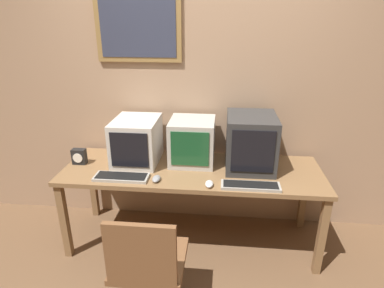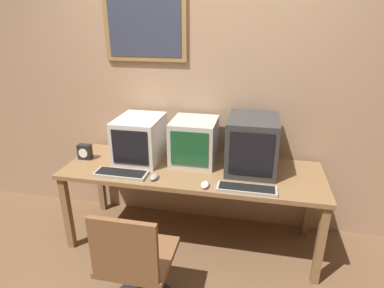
{
  "view_description": "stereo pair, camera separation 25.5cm",
  "coord_description": "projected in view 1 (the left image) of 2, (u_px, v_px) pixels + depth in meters",
  "views": [
    {
      "loc": [
        0.23,
        -1.64,
        1.86
      ],
      "look_at": [
        0.0,
        0.72,
        0.92
      ],
      "focal_mm": 30.0,
      "sensor_mm": 36.0,
      "label": 1
    },
    {
      "loc": [
        0.49,
        -1.6,
        1.86
      ],
      "look_at": [
        0.0,
        0.72,
        0.92
      ],
      "focal_mm": 30.0,
      "sensor_mm": 36.0,
      "label": 2
    }
  ],
  "objects": [
    {
      "name": "desk",
      "position": [
        192.0,
        176.0,
        2.66
      ],
      "size": [
        2.11,
        0.7,
        0.71
      ],
      "color": "olive",
      "rests_on": "ground_plane"
    },
    {
      "name": "monitor_right",
      "position": [
        251.0,
        142.0,
        2.6
      ],
      "size": [
        0.39,
        0.47,
        0.44
      ],
      "color": "#333333",
      "rests_on": "desk"
    },
    {
      "name": "keyboard_main",
      "position": [
        121.0,
        177.0,
        2.47
      ],
      "size": [
        0.42,
        0.15,
        0.03
      ],
      "color": "#A8A399",
      "rests_on": "desk"
    },
    {
      "name": "keyboard_side",
      "position": [
        251.0,
        186.0,
        2.34
      ],
      "size": [
        0.43,
        0.13,
        0.03
      ],
      "color": "#A8A399",
      "rests_on": "desk"
    },
    {
      "name": "monitor_center",
      "position": [
        192.0,
        141.0,
        2.7
      ],
      "size": [
        0.37,
        0.39,
        0.37
      ],
      "color": "#B7B2A8",
      "rests_on": "desk"
    },
    {
      "name": "wall_back",
      "position": [
        196.0,
        86.0,
        2.8
      ],
      "size": [
        8.0,
        0.08,
        2.6
      ],
      "color": "tan",
      "rests_on": "ground_plane"
    },
    {
      "name": "monitor_left",
      "position": [
        137.0,
        141.0,
        2.71
      ],
      "size": [
        0.36,
        0.46,
        0.37
      ],
      "color": "beige",
      "rests_on": "desk"
    },
    {
      "name": "desk_clock",
      "position": [
        79.0,
        156.0,
        2.7
      ],
      "size": [
        0.11,
        0.07,
        0.13
      ],
      "color": "black",
      "rests_on": "desk"
    },
    {
      "name": "mouse_far_corner",
      "position": [
        209.0,
        184.0,
        2.36
      ],
      "size": [
        0.06,
        0.1,
        0.03
      ],
      "color": "silver",
      "rests_on": "desk"
    },
    {
      "name": "office_chair",
      "position": [
        149.0,
        274.0,
        2.01
      ],
      "size": [
        0.46,
        0.46,
        0.84
      ],
      "color": "black",
      "rests_on": "ground_plane"
    },
    {
      "name": "mouse_near_keyboard",
      "position": [
        156.0,
        179.0,
        2.43
      ],
      "size": [
        0.06,
        0.11,
        0.03
      ],
      "color": "gray",
      "rests_on": "desk"
    }
  ]
}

